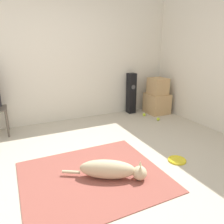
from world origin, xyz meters
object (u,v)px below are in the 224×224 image
object	(u,v)px
floor_speaker	(131,93)
frisbee	(177,160)
cardboard_box_upper	(158,86)
tennis_ball_near_speaker	(144,115)
tennis_ball_by_boxes	(158,119)
cardboard_box_lower	(157,103)
dog	(112,170)

from	to	relation	value
floor_speaker	frisbee	bearing A→B (deg)	-104.02
frisbee	cardboard_box_upper	xyz separation A→B (m)	(1.06, 1.90, 0.61)
frisbee	floor_speaker	size ratio (longest dim) A/B	0.27
frisbee	tennis_ball_near_speaker	xyz separation A→B (m)	(0.68, 1.82, 0.02)
frisbee	tennis_ball_near_speaker	world-z (taller)	tennis_ball_near_speaker
cardboard_box_upper	tennis_ball_by_boxes	world-z (taller)	cardboard_box_upper
floor_speaker	cardboard_box_lower	bearing A→B (deg)	-27.17
dog	tennis_ball_near_speaker	xyz separation A→B (m)	(1.66, 1.80, -0.09)
dog	floor_speaker	world-z (taller)	floor_speaker
tennis_ball_near_speaker	cardboard_box_upper	bearing A→B (deg)	11.43
floor_speaker	tennis_ball_by_boxes	bearing A→B (deg)	-72.32
dog	tennis_ball_near_speaker	size ratio (longest dim) A/B	13.47
tennis_ball_by_boxes	frisbee	bearing A→B (deg)	-118.23
dog	floor_speaker	bearing A→B (deg)	54.76
cardboard_box_lower	floor_speaker	size ratio (longest dim) A/B	0.54
frisbee	tennis_ball_by_boxes	distance (m)	1.65
frisbee	tennis_ball_by_boxes	size ratio (longest dim) A/B	3.70
dog	frisbee	size ratio (longest dim) A/B	3.64
cardboard_box_lower	floor_speaker	bearing A→B (deg)	152.83
tennis_ball_near_speaker	dog	bearing A→B (deg)	-132.63
tennis_ball_near_speaker	cardboard_box_lower	bearing A→B (deg)	12.75
dog	tennis_ball_by_boxes	size ratio (longest dim) A/B	13.47
cardboard_box_lower	cardboard_box_upper	distance (m)	0.40
floor_speaker	tennis_ball_by_boxes	distance (m)	0.88
dog	cardboard_box_lower	size ratio (longest dim) A/B	1.80
cardboard_box_lower	floor_speaker	world-z (taller)	floor_speaker
cardboard_box_lower	floor_speaker	distance (m)	0.64
dog	frisbee	distance (m)	0.99
dog	floor_speaker	size ratio (longest dim) A/B	0.98
cardboard_box_lower	cardboard_box_upper	bearing A→B (deg)	-127.26
dog	cardboard_box_upper	bearing A→B (deg)	42.59
frisbee	tennis_ball_near_speaker	bearing A→B (deg)	69.63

